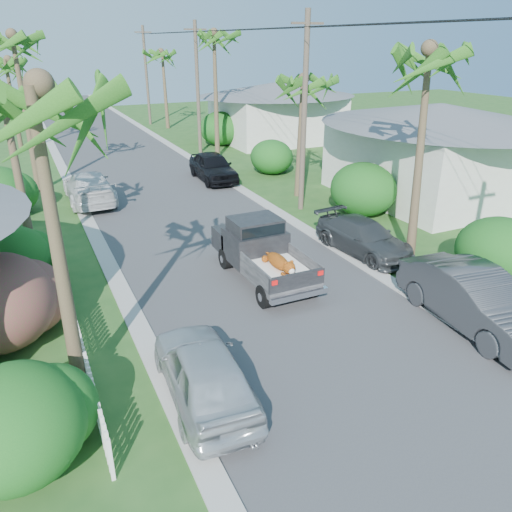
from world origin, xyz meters
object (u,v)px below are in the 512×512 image
utility_pole_b (304,114)px  pickup_truck (259,249)px  palm_l_a (30,88)px  parked_car_rf (213,167)px  palm_l_c (12,36)px  utility_pole_d (147,75)px  palm_r_c (214,34)px  parked_car_lf (89,187)px  house_right_near (435,155)px  parked_car_ln (204,372)px  palm_l_d (5,60)px  palm_r_b (302,79)px  palm_l_b (2,91)px  parked_car_rn (475,300)px  palm_r_a (434,50)px  parked_car_rm (364,237)px  house_right_far (276,114)px  utility_pole_c (198,88)px  palm_r_d (162,52)px

utility_pole_b → pickup_truck: bearing=-130.9°
pickup_truck → palm_l_a: bearing=-148.8°
parked_car_rf → palm_l_c: (-9.60, 2.02, 7.10)m
parked_car_rf → utility_pole_d: 23.41m
palm_l_a → palm_r_c: bearing=61.7°
parked_car_lf → house_right_near: house_right_near is taller
parked_car_ln → house_right_near: size_ratio=0.48×
pickup_truck → house_right_near: house_right_near is taller
palm_l_d → house_right_near: (19.50, -22.00, -4.22)m
parked_car_rf → palm_r_b: palm_r_b is taller
palm_l_d → parked_car_lf: bearing=-79.8°
palm_l_b → palm_l_d: 22.00m
parked_car_rf → utility_pole_b: utility_pole_b is taller
parked_car_lf → palm_l_a: (-2.48, -15.58, 6.14)m
parked_car_rn → palm_r_a: size_ratio=0.59×
pickup_truck → parked_car_ln: (-4.02, -5.52, -0.27)m
parked_car_rm → utility_pole_b: bearing=78.1°
parked_car_rn → palm_r_a: 8.28m
pickup_truck → parked_car_ln: pickup_truck is taller
parked_car_lf → palm_r_b: bearing=160.9°
palm_r_b → house_right_far: size_ratio=0.80×
parked_car_rm → palm_l_a: (-11.20, -4.08, 6.28)m
utility_pole_b → palm_r_a: bearing=-84.3°
palm_r_a → utility_pole_c: size_ratio=0.97×
parked_car_rf → palm_r_c: size_ratio=0.51×
parked_car_rm → palm_l_d: palm_l_d is taller
utility_pole_c → parked_car_rn: bearing=-92.1°
house_right_far → palm_r_a: bearing=-105.6°
pickup_truck → palm_l_b: palm_l_b is taller
parked_car_rf → palm_r_c: palm_r_c is taller
palm_r_c → house_right_near: (6.80, -14.00, -5.89)m
palm_l_d → palm_r_d: (13.00, 6.00, 0.29)m
parked_car_lf → palm_l_b: bearing=64.9°
parked_car_lf → utility_pole_b: (9.32, -5.58, 3.81)m
utility_pole_b → house_right_near: bearing=-7.7°
pickup_truck → parked_car_rf: size_ratio=1.07×
house_right_near → utility_pole_d: utility_pole_d is taller
parked_car_rm → utility_pole_c: size_ratio=0.50×
pickup_truck → palm_l_a: 9.75m
parked_car_lf → palm_l_d: palm_l_d is taller
parked_car_rm → palm_r_d: (1.50, 32.92, 6.09)m
pickup_truck → palm_l_c: palm_l_c is taller
parked_car_rf → palm_l_d: palm_l_d is taller
house_right_near → palm_l_d: bearing=131.6°
parked_car_rn → utility_pole_c: (0.99, 26.74, 3.75)m
palm_l_d → palm_r_d: bearing=24.8°
parked_car_rm → parked_car_ln: 10.25m
parked_car_lf → palm_r_a: (10.02, -12.58, 6.63)m
parked_car_rn → palm_l_b: palm_l_b is taller
palm_r_a → parked_car_lf: bearing=128.5°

